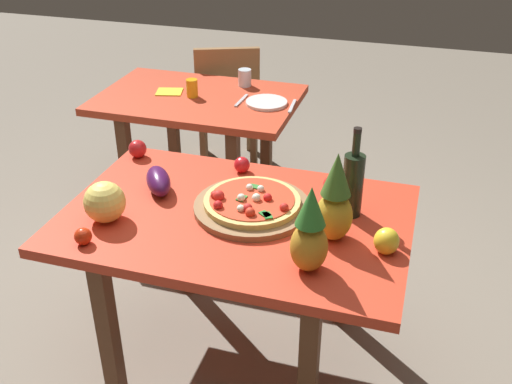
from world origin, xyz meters
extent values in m
plane|color=gray|center=(0.00, 0.00, 0.00)|extent=(10.00, 10.00, 0.00)
cube|color=brown|center=(-0.37, -0.37, 0.34)|extent=(0.06, 0.06, 0.68)
cube|color=brown|center=(-0.37, 0.37, 0.34)|extent=(0.06, 0.06, 0.68)
cube|color=brown|center=(0.37, 0.37, 0.34)|extent=(0.06, 0.06, 0.68)
cube|color=red|center=(0.00, 0.00, 0.70)|extent=(1.27, 0.84, 0.04)
cube|color=brown|center=(-0.90, 0.79, 0.34)|extent=(0.06, 0.06, 0.68)
cube|color=brown|center=(-0.29, 0.79, 0.34)|extent=(0.06, 0.06, 0.68)
cube|color=brown|center=(-0.90, 1.40, 0.34)|extent=(0.06, 0.06, 0.68)
cube|color=brown|center=(-0.29, 1.40, 0.34)|extent=(0.06, 0.06, 0.68)
cube|color=#C53E23|center=(-0.59, 1.10, 0.70)|extent=(1.08, 0.71, 0.04)
cube|color=olive|center=(-0.57, 1.97, 0.21)|extent=(0.04, 0.04, 0.41)
cube|color=olive|center=(-0.87, 1.84, 0.21)|extent=(0.04, 0.04, 0.41)
cube|color=olive|center=(-0.44, 1.66, 0.21)|extent=(0.04, 0.04, 0.41)
cube|color=olive|center=(-0.75, 1.54, 0.21)|extent=(0.04, 0.04, 0.41)
cube|color=olive|center=(-0.66, 1.75, 0.43)|extent=(0.52, 0.52, 0.04)
cube|color=olive|center=(-0.59, 1.59, 0.65)|extent=(0.39, 0.19, 0.40)
cylinder|color=olive|center=(0.05, 0.05, 0.73)|extent=(0.44, 0.44, 0.02)
cylinder|color=#D8B963|center=(0.05, 0.05, 0.76)|extent=(0.36, 0.36, 0.02)
cylinder|color=red|center=(0.05, 0.05, 0.77)|extent=(0.32, 0.32, 0.00)
sphere|color=red|center=(-0.07, 0.01, 0.78)|extent=(0.04, 0.04, 0.04)
sphere|color=red|center=(0.10, 0.06, 0.78)|extent=(0.03, 0.03, 0.03)
sphere|color=red|center=(-0.05, -0.05, 0.78)|extent=(0.04, 0.04, 0.04)
sphere|color=red|center=(0.18, 0.01, 0.78)|extent=(0.03, 0.03, 0.03)
sphere|color=red|center=(-0.09, 0.02, 0.78)|extent=(0.03, 0.03, 0.03)
sphere|color=red|center=(0.06, -0.04, 0.78)|extent=(0.03, 0.03, 0.03)
sphere|color=red|center=(0.07, -0.06, 0.78)|extent=(0.04, 0.04, 0.04)
sphere|color=red|center=(-0.09, 0.02, 0.78)|extent=(0.03, 0.03, 0.03)
cube|color=#27802E|center=(0.14, -0.05, 0.77)|extent=(0.05, 0.05, 0.00)
cube|color=#30762D|center=(0.03, 0.13, 0.77)|extent=(0.05, 0.03, 0.00)
cube|color=#24772C|center=(0.13, -0.05, 0.77)|extent=(0.05, 0.05, 0.00)
cube|color=#29842E|center=(0.01, 0.03, 0.77)|extent=(0.04, 0.05, 0.00)
sphere|color=white|center=(0.02, 0.11, 0.78)|extent=(0.03, 0.03, 0.03)
sphere|color=white|center=(0.07, 0.04, 0.78)|extent=(0.03, 0.03, 0.03)
sphere|color=silver|center=(0.01, 0.03, 0.78)|extent=(0.03, 0.03, 0.03)
sphere|color=silver|center=(0.06, 0.11, 0.78)|extent=(0.03, 0.03, 0.03)
sphere|color=white|center=(0.03, -0.05, 0.78)|extent=(0.03, 0.03, 0.03)
cylinder|color=black|center=(0.40, 0.13, 0.84)|extent=(0.08, 0.08, 0.24)
cylinder|color=black|center=(0.40, 0.13, 1.00)|extent=(0.03, 0.03, 0.09)
cylinder|color=black|center=(0.40, 0.13, 1.06)|extent=(0.03, 0.03, 0.02)
ellipsoid|color=#B68323|center=(0.33, -0.24, 0.81)|extent=(0.12, 0.12, 0.17)
cone|color=#2C7028|center=(0.33, -0.24, 0.96)|extent=(0.10, 0.10, 0.13)
ellipsoid|color=#B08F25|center=(0.37, -0.05, 0.81)|extent=(0.13, 0.13, 0.17)
cone|color=#3A6424|center=(0.37, -0.05, 0.97)|extent=(0.10, 0.10, 0.15)
sphere|color=#EFD562|center=(-0.44, -0.17, 0.80)|extent=(0.15, 0.15, 0.15)
ellipsoid|color=yellow|center=(0.55, -0.08, 0.76)|extent=(0.09, 0.09, 0.09)
ellipsoid|color=#421445|center=(-0.35, 0.08, 0.77)|extent=(0.19, 0.22, 0.09)
sphere|color=red|center=(-0.44, -0.33, 0.75)|extent=(0.06, 0.06, 0.06)
sphere|color=red|center=(0.31, 0.26, 0.76)|extent=(0.07, 0.07, 0.07)
sphere|color=red|center=(-0.08, 0.33, 0.75)|extent=(0.07, 0.07, 0.07)
sphere|color=red|center=(-0.56, 0.33, 0.76)|extent=(0.08, 0.08, 0.08)
cylinder|color=#F4A718|center=(-0.61, 1.08, 0.77)|extent=(0.06, 0.06, 0.10)
cylinder|color=silver|center=(-0.40, 1.33, 0.77)|extent=(0.07, 0.07, 0.10)
cylinder|color=white|center=(-0.20, 1.10, 0.73)|extent=(0.22, 0.22, 0.02)
cube|color=silver|center=(-0.34, 1.10, 0.72)|extent=(0.02, 0.18, 0.01)
cube|color=silver|center=(-0.06, 1.10, 0.72)|extent=(0.03, 0.18, 0.01)
cube|color=yellow|center=(-0.76, 1.11, 0.72)|extent=(0.17, 0.15, 0.01)
camera|label=1|loc=(0.62, -1.78, 1.90)|focal=42.25mm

